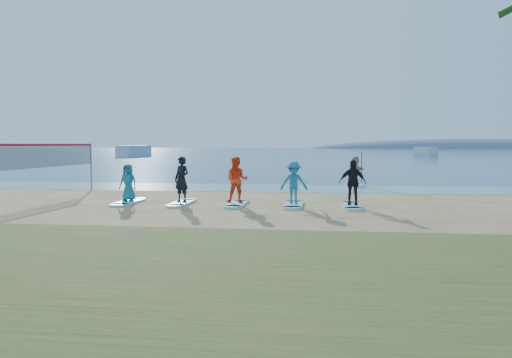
# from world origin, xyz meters

# --- Properties ---
(ground) EXTENTS (600.00, 600.00, 0.00)m
(ground) POSITION_xyz_m (0.00, 0.00, 0.00)
(ground) COLOR tan
(ground) RESTS_ON ground
(shallow_water) EXTENTS (600.00, 600.00, 0.00)m
(shallow_water) POSITION_xyz_m (0.00, 10.50, 0.01)
(shallow_water) COLOR teal
(shallow_water) RESTS_ON ground
(ocean) EXTENTS (600.00, 600.00, 0.00)m
(ocean) POSITION_xyz_m (0.00, 160.00, 0.01)
(ocean) COLOR navy
(ocean) RESTS_ON ground
(island_ridge) EXTENTS (220.00, 56.00, 18.00)m
(island_ridge) POSITION_xyz_m (95.00, 300.00, 0.00)
(island_ridge) COLOR slate
(island_ridge) RESTS_ON ground
(volleyball_net) EXTENTS (0.38, 9.09, 2.50)m
(volleyball_net) POSITION_xyz_m (-10.49, 3.61, 1.90)
(volleyball_net) COLOR gray
(volleyball_net) RESTS_ON ground
(paddleboard) EXTENTS (0.98, 3.05, 0.12)m
(paddleboard) POSITION_xyz_m (3.88, 13.02, 0.06)
(paddleboard) COLOR silver
(paddleboard) RESTS_ON ground
(paddleboarder) EXTENTS (0.94, 1.58, 1.62)m
(paddleboarder) POSITION_xyz_m (3.88, 13.02, 0.93)
(paddleboarder) COLOR tan
(paddleboarder) RESTS_ON paddleboard
(boat_offshore_a) EXTENTS (3.88, 9.19, 2.18)m
(boat_offshore_a) POSITION_xyz_m (-33.49, 73.58, 0.00)
(boat_offshore_a) COLOR silver
(boat_offshore_a) RESTS_ON ground
(boat_offshore_b) EXTENTS (4.45, 6.57, 1.83)m
(boat_offshore_b) POSITION_xyz_m (25.22, 100.39, 0.00)
(boat_offshore_b) COLOR silver
(boat_offshore_b) RESTS_ON ground
(surfboard_0) EXTENTS (0.70, 2.20, 0.09)m
(surfboard_0) POSITION_xyz_m (-6.06, 2.60, 0.04)
(surfboard_0) COLOR #9CDCF2
(surfboard_0) RESTS_ON ground
(student_0) EXTENTS (0.80, 0.57, 1.54)m
(student_0) POSITION_xyz_m (-6.06, 2.60, 0.86)
(student_0) COLOR #1A757F
(student_0) RESTS_ON surfboard_0
(surfboard_1) EXTENTS (0.70, 2.20, 0.09)m
(surfboard_1) POSITION_xyz_m (-3.77, 2.60, 0.04)
(surfboard_1) COLOR #9CDCF2
(surfboard_1) RESTS_ON ground
(student_1) EXTENTS (0.80, 0.69, 1.86)m
(student_1) POSITION_xyz_m (-3.77, 2.60, 1.02)
(student_1) COLOR black
(student_1) RESTS_ON surfboard_1
(surfboard_2) EXTENTS (0.70, 2.20, 0.09)m
(surfboard_2) POSITION_xyz_m (-1.49, 2.60, 0.04)
(surfboard_2) COLOR #9CDCF2
(surfboard_2) RESTS_ON ground
(student_2) EXTENTS (0.92, 0.72, 1.85)m
(student_2) POSITION_xyz_m (-1.49, 2.60, 1.02)
(student_2) COLOR #F64319
(student_2) RESTS_ON surfboard_2
(surfboard_3) EXTENTS (0.70, 2.20, 0.09)m
(surfboard_3) POSITION_xyz_m (0.80, 2.60, 0.04)
(surfboard_3) COLOR #9CDCF2
(surfboard_3) RESTS_ON ground
(student_3) EXTENTS (1.15, 0.75, 1.67)m
(student_3) POSITION_xyz_m (0.80, 2.60, 0.93)
(student_3) COLOR teal
(student_3) RESTS_ON surfboard_3
(surfboard_4) EXTENTS (0.70, 2.20, 0.09)m
(surfboard_4) POSITION_xyz_m (3.09, 2.60, 0.04)
(surfboard_4) COLOR #9CDCF2
(surfboard_4) RESTS_ON ground
(student_4) EXTENTS (1.04, 0.48, 1.75)m
(student_4) POSITION_xyz_m (3.09, 2.60, 0.96)
(student_4) COLOR black
(student_4) RESTS_ON surfboard_4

